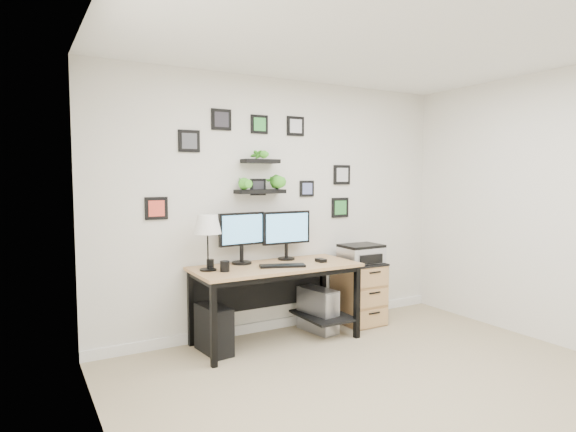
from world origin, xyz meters
TOP-DOWN VIEW (x-y plane):
  - room at (0.00, 1.98)m, footprint 4.00×4.00m
  - desk at (-0.24, 1.67)m, footprint 1.60×0.70m
  - monitor_left at (-0.53, 1.85)m, footprint 0.49×0.21m
  - monitor_right at (-0.03, 1.85)m, footprint 0.54×0.17m
  - keyboard at (-0.26, 1.52)m, footprint 0.45×0.27m
  - mouse at (0.20, 1.56)m, footprint 0.07×0.11m
  - table_lamp at (-0.93, 1.70)m, footprint 0.25×0.25m
  - mug at (-0.82, 1.58)m, footprint 0.09×0.09m
  - pen_cup at (-0.88, 1.77)m, footprint 0.07×0.07m
  - pc_tower_black at (-0.90, 1.65)m, footprint 0.24×0.45m
  - pc_tower_grey at (0.25, 1.69)m, footprint 0.27×0.48m
  - file_cabinet at (0.81, 1.72)m, footprint 0.43×0.53m
  - printer at (0.81, 1.70)m, footprint 0.43×0.35m
  - wall_decor at (-0.25, 1.93)m, footprint 2.28×0.18m

SIDE VIEW (x-z plane):
  - room at x=0.00m, z-range -1.95..2.05m
  - pc_tower_black at x=-0.90m, z-range 0.00..0.43m
  - pc_tower_grey at x=0.25m, z-range 0.00..0.45m
  - file_cabinet at x=0.81m, z-range 0.00..0.67m
  - desk at x=-0.24m, z-range 0.25..1.00m
  - keyboard at x=-0.26m, z-range 0.75..0.77m
  - mouse at x=0.20m, z-range 0.75..0.78m
  - printer at x=0.81m, z-range 0.67..0.87m
  - pen_cup at x=-0.88m, z-range 0.75..0.84m
  - mug at x=-0.82m, z-range 0.75..0.85m
  - monitor_left at x=-0.53m, z-range 0.79..1.29m
  - monitor_right at x=-0.03m, z-range 0.80..1.29m
  - table_lamp at x=-0.93m, z-range 0.90..1.41m
  - wall_decor at x=-0.25m, z-range 1.11..2.21m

